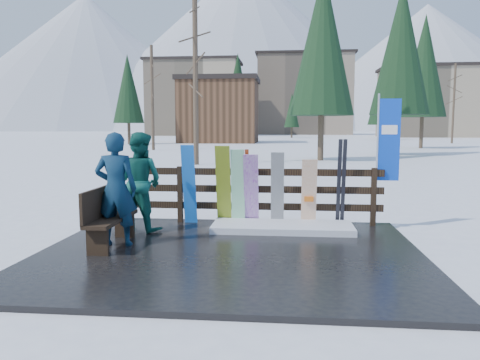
# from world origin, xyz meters

# --- Properties ---
(ground) EXTENTS (700.00, 700.00, 0.00)m
(ground) POSITION_xyz_m (0.00, 0.00, 0.00)
(ground) COLOR white
(ground) RESTS_ON ground
(deck) EXTENTS (6.00, 5.00, 0.08)m
(deck) POSITION_xyz_m (0.00, 0.00, 0.04)
(deck) COLOR black
(deck) RESTS_ON ground
(fence) EXTENTS (5.60, 0.10, 1.15)m
(fence) POSITION_xyz_m (0.00, 2.20, 0.74)
(fence) COLOR black
(fence) RESTS_ON deck
(snow_patch) EXTENTS (2.65, 1.00, 0.12)m
(snow_patch) POSITION_xyz_m (0.81, 1.60, 0.14)
(snow_patch) COLOR white
(snow_patch) RESTS_ON deck
(bench) EXTENTS (0.41, 1.50, 0.97)m
(bench) POSITION_xyz_m (-2.05, 0.15, 0.60)
(bench) COLOR black
(bench) RESTS_ON deck
(snowboard_0) EXTENTS (0.26, 0.35, 1.61)m
(snowboard_0) POSITION_xyz_m (-1.06, 1.98, 0.88)
(snowboard_0) COLOR blue
(snowboard_0) RESTS_ON deck
(snowboard_1) EXTENTS (0.26, 0.32, 1.52)m
(snowboard_1) POSITION_xyz_m (-0.08, 1.98, 0.84)
(snowboard_1) COLOR white
(snowboard_1) RESTS_ON deck
(snowboard_2) EXTENTS (0.29, 0.39, 1.59)m
(snowboard_2) POSITION_xyz_m (-0.37, 1.98, 0.88)
(snowboard_2) COLOR #DEFF26
(snowboard_2) RESTS_ON deck
(snowboard_3) EXTENTS (0.29, 0.40, 1.43)m
(snowboard_3) POSITION_xyz_m (0.18, 1.98, 0.79)
(snowboard_3) COLOR silver
(snowboard_3) RESTS_ON deck
(snowboard_4) EXTENTS (0.26, 0.29, 1.47)m
(snowboard_4) POSITION_xyz_m (0.70, 1.98, 0.81)
(snowboard_4) COLOR black
(snowboard_4) RESTS_ON deck
(snowboard_5) EXTENTS (0.29, 0.31, 1.34)m
(snowboard_5) POSITION_xyz_m (1.32, 1.98, 0.75)
(snowboard_5) COLOR white
(snowboard_5) RESTS_ON deck
(ski_pair_a) EXTENTS (0.16, 0.22, 1.52)m
(ski_pair_a) POSITION_xyz_m (0.05, 2.05, 0.84)
(ski_pair_a) COLOR maroon
(ski_pair_a) RESTS_ON deck
(ski_pair_b) EXTENTS (0.17, 0.28, 1.72)m
(ski_pair_b) POSITION_xyz_m (1.95, 2.05, 0.94)
(ski_pair_b) COLOR black
(ski_pair_b) RESTS_ON deck
(rental_flag) EXTENTS (0.45, 0.04, 2.60)m
(rental_flag) POSITION_xyz_m (2.82, 2.25, 1.69)
(rental_flag) COLOR silver
(rental_flag) RESTS_ON deck
(person_front) EXTENTS (0.72, 0.51, 1.87)m
(person_front) POSITION_xyz_m (-1.91, 0.20, 1.02)
(person_front) COLOR navy
(person_front) RESTS_ON deck
(person_back) EXTENTS (1.09, 0.97, 1.86)m
(person_back) POSITION_xyz_m (-1.87, 1.33, 1.01)
(person_back) COLOR #13584B
(person_back) RESTS_ON deck
(resort_buildings) EXTENTS (73.00, 87.60, 22.60)m
(resort_buildings) POSITION_xyz_m (1.03, 115.41, 9.81)
(resort_buildings) COLOR tan
(resort_buildings) RESTS_ON ground
(trees) EXTENTS (41.97, 68.62, 12.13)m
(trees) POSITION_xyz_m (3.42, 45.94, 5.57)
(trees) COLOR #382B1E
(trees) RESTS_ON ground
(mountains) EXTENTS (520.00, 260.00, 120.00)m
(mountains) POSITION_xyz_m (-10.50, 328.41, 50.20)
(mountains) COLOR white
(mountains) RESTS_ON ground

